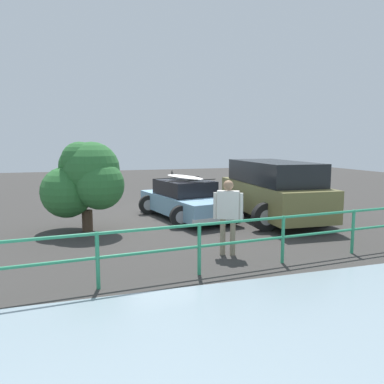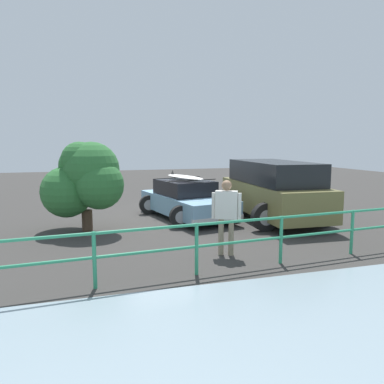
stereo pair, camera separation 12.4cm
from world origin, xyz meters
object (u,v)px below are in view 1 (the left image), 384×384
sedan_car (186,200)px  person_bystander (228,210)px  bush_near_left (81,181)px  suv_car (273,190)px

sedan_car → person_bystander: 4.34m
person_bystander → sedan_car: bearing=-94.0°
person_bystander → bush_near_left: (3.07, -3.31, 0.44)m
sedan_car → person_bystander: (0.30, 4.32, 0.41)m
suv_car → bush_near_left: 6.01m
sedan_car → bush_near_left: size_ratio=1.68×
suv_car → bush_near_left: bush_near_left is taller
sedan_car → person_bystander: person_bystander is taller
sedan_car → bush_near_left: bush_near_left is taller
suv_car → sedan_car: bearing=-23.0°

